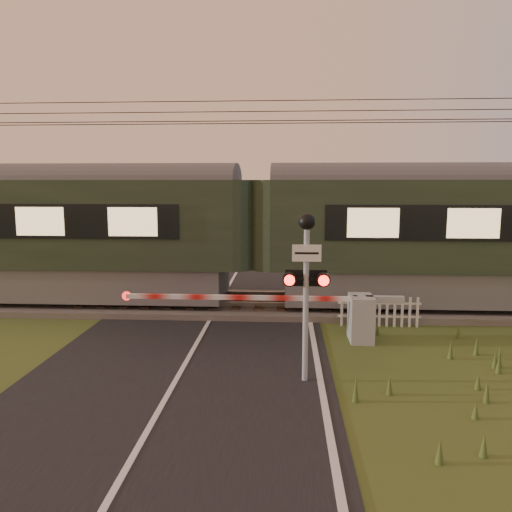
# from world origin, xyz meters

# --- Properties ---
(ground) EXTENTS (160.00, 160.00, 0.00)m
(ground) POSITION_xyz_m (0.00, 0.00, 0.00)
(ground) COLOR #354B1D
(ground) RESTS_ON ground
(road) EXTENTS (6.00, 140.00, 0.03)m
(road) POSITION_xyz_m (0.02, -0.23, 0.01)
(road) COLOR black
(road) RESTS_ON ground
(track_bed) EXTENTS (140.00, 3.40, 0.39)m
(track_bed) POSITION_xyz_m (0.00, 6.50, 0.07)
(track_bed) COLOR #47423D
(track_bed) RESTS_ON ground
(overhead_wires) EXTENTS (120.00, 0.62, 0.62)m
(overhead_wires) POSITION_xyz_m (0.00, 6.50, 5.72)
(overhead_wires) COLOR black
(overhead_wires) RESTS_ON ground
(train) EXTENTS (43.05, 2.97, 4.01)m
(train) POSITION_xyz_m (1.14, 6.50, 2.29)
(train) COLOR slate
(train) RESTS_ON ground
(boom_gate) EXTENTS (6.79, 0.85, 1.12)m
(boom_gate) POSITION_xyz_m (3.56, 3.39, 0.62)
(boom_gate) COLOR gray
(boom_gate) RESTS_ON ground
(crossing_signal) EXTENTS (0.81, 0.35, 3.20)m
(crossing_signal) POSITION_xyz_m (2.45, 0.80, 2.20)
(crossing_signal) COLOR gray
(crossing_signal) RESTS_ON ground
(picket_fence) EXTENTS (2.16, 0.07, 0.80)m
(picket_fence) POSITION_xyz_m (4.54, 4.60, 0.41)
(picket_fence) COLOR silver
(picket_fence) RESTS_ON ground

